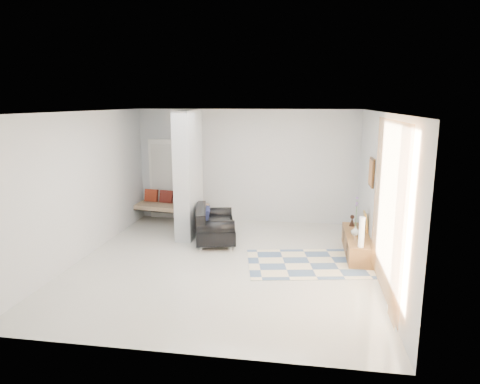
# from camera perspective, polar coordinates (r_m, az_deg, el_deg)

# --- Properties ---
(floor) EXTENTS (6.00, 6.00, 0.00)m
(floor) POSITION_cam_1_polar(r_m,az_deg,el_deg) (8.17, -2.16, -9.40)
(floor) COLOR beige
(floor) RESTS_ON ground
(ceiling) EXTENTS (6.00, 6.00, 0.00)m
(ceiling) POSITION_cam_1_polar(r_m,az_deg,el_deg) (7.61, -2.33, 10.64)
(ceiling) COLOR white
(ceiling) RESTS_ON wall_back
(wall_back) EXTENTS (6.00, 0.00, 6.00)m
(wall_back) POSITION_cam_1_polar(r_m,az_deg,el_deg) (10.69, 0.87, 3.48)
(wall_back) COLOR silver
(wall_back) RESTS_ON ground
(wall_front) EXTENTS (6.00, 0.00, 6.00)m
(wall_front) POSITION_cam_1_polar(r_m,az_deg,el_deg) (4.96, -8.99, -6.69)
(wall_front) COLOR silver
(wall_front) RESTS_ON ground
(wall_left) EXTENTS (0.00, 6.00, 6.00)m
(wall_left) POSITION_cam_1_polar(r_m,az_deg,el_deg) (8.72, -20.26, 0.81)
(wall_left) COLOR silver
(wall_left) RESTS_ON ground
(wall_right) EXTENTS (0.00, 6.00, 6.00)m
(wall_right) POSITION_cam_1_polar(r_m,az_deg,el_deg) (7.73, 18.18, -0.39)
(wall_right) COLOR silver
(wall_right) RESTS_ON ground
(partition_column) EXTENTS (0.35, 1.20, 2.80)m
(partition_column) POSITION_cam_1_polar(r_m,az_deg,el_deg) (9.56, -6.88, 2.38)
(partition_column) COLOR #AFB4B7
(partition_column) RESTS_ON floor
(hallway_door) EXTENTS (0.85, 0.06, 2.04)m
(hallway_door) POSITION_cam_1_polar(r_m,az_deg,el_deg) (11.19, -9.88, 1.72)
(hallway_door) COLOR white
(hallway_door) RESTS_ON floor
(curtain) EXTENTS (0.00, 2.55, 2.55)m
(curtain) POSITION_cam_1_polar(r_m,az_deg,el_deg) (6.60, 19.06, -2.05)
(curtain) COLOR orange
(curtain) RESTS_ON wall_right
(wall_art) EXTENTS (0.04, 0.45, 0.55)m
(wall_art) POSITION_cam_1_polar(r_m,az_deg,el_deg) (8.56, 17.16, 2.52)
(wall_art) COLOR #39220F
(wall_art) RESTS_ON wall_right
(media_console) EXTENTS (0.45, 1.76, 0.80)m
(media_console) POSITION_cam_1_polar(r_m,az_deg,el_deg) (8.87, 15.30, -6.67)
(media_console) COLOR brown
(media_console) RESTS_ON floor
(loveseat) EXTENTS (1.09, 1.52, 0.76)m
(loveseat) POSITION_cam_1_polar(r_m,az_deg,el_deg) (9.25, -3.66, -4.46)
(loveseat) COLOR silver
(loveseat) RESTS_ON floor
(daybed) EXTENTS (1.96, 1.06, 0.77)m
(daybed) POSITION_cam_1_polar(r_m,az_deg,el_deg) (10.95, -9.44, -1.74)
(daybed) COLOR black
(daybed) RESTS_ON floor
(area_rug) EXTENTS (2.53, 1.92, 0.01)m
(area_rug) POSITION_cam_1_polar(r_m,az_deg,el_deg) (8.22, 9.28, -9.38)
(area_rug) COLOR beige
(area_rug) RESTS_ON floor
(cylinder_lamp) EXTENTS (0.10, 0.10, 0.56)m
(cylinder_lamp) POSITION_cam_1_polar(r_m,az_deg,el_deg) (8.02, 15.91, -5.16)
(cylinder_lamp) COLOR white
(cylinder_lamp) RESTS_ON media_console
(bronze_figurine) EXTENTS (0.14, 0.14, 0.24)m
(bronze_figurine) POSITION_cam_1_polar(r_m,az_deg,el_deg) (9.34, 14.72, -3.70)
(bronze_figurine) COLOR black
(bronze_figurine) RESTS_ON media_console
(vase) EXTENTS (0.20, 0.20, 0.18)m
(vase) POSITION_cam_1_polar(r_m,az_deg,el_deg) (8.72, 15.11, -5.02)
(vase) COLOR silver
(vase) RESTS_ON media_console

